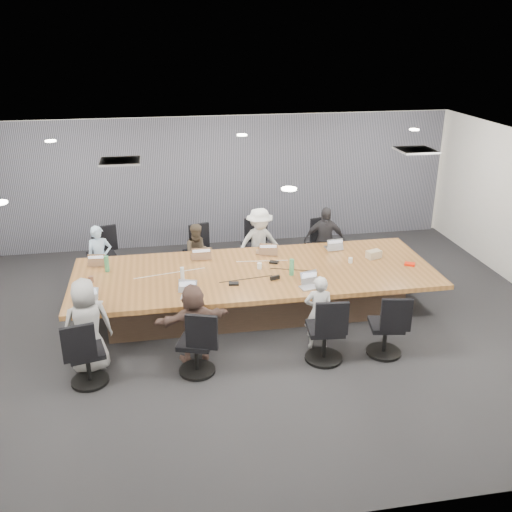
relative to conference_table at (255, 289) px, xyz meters
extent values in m
cube|color=#262528|center=(0.00, -0.50, -0.40)|extent=(10.00, 8.00, 0.00)
cube|color=white|center=(0.00, -0.50, 2.40)|extent=(10.00, 8.00, 0.00)
cube|color=silver|center=(0.00, 3.50, 1.00)|extent=(10.00, 0.00, 2.80)
cube|color=silver|center=(0.00, -4.50, 1.00)|extent=(10.00, 0.00, 2.80)
cube|color=slate|center=(0.00, 3.42, 1.00)|extent=(9.80, 0.04, 2.80)
cube|color=#4E392C|center=(0.00, 0.00, -0.07)|extent=(4.80, 1.40, 0.66)
cube|color=#9B6430|center=(0.00, 0.00, 0.30)|extent=(6.00, 2.20, 0.08)
imported|color=#ABCEED|center=(-2.63, 1.35, 0.21)|extent=(0.50, 0.38, 1.22)
cube|color=#8C6647|center=(-2.63, 0.80, 0.35)|extent=(0.30, 0.22, 0.02)
imported|color=#4E4233|center=(-0.84, 1.35, 0.18)|extent=(0.62, 0.51, 1.16)
cube|color=#8C6647|center=(-0.84, 0.80, 0.35)|extent=(0.35, 0.24, 0.02)
imported|color=silver|center=(0.32, 1.35, 0.30)|extent=(0.98, 0.67, 1.40)
cube|color=#8C6647|center=(0.32, 0.80, 0.35)|extent=(0.37, 0.29, 0.02)
imported|color=#2C2C2F|center=(1.60, 1.35, 0.28)|extent=(0.84, 0.46, 1.36)
cube|color=#B2B2B7|center=(1.60, 0.80, 0.35)|extent=(0.30, 0.22, 0.02)
imported|color=gray|center=(-2.59, -1.35, 0.29)|extent=(0.75, 0.56, 1.38)
cube|color=#B2B2B7|center=(-2.59, -0.80, 0.35)|extent=(0.36, 0.29, 0.02)
imported|color=brown|center=(-1.13, -1.35, 0.19)|extent=(1.14, 0.53, 1.19)
cube|color=#B2B2B7|center=(-1.13, -0.80, 0.35)|extent=(0.32, 0.25, 0.02)
imported|color=#B2B2B2|center=(0.72, -1.35, 0.19)|extent=(0.47, 0.36, 1.18)
cube|color=#B2B2B7|center=(0.72, -0.80, 0.35)|extent=(0.32, 0.25, 0.02)
cylinder|color=#429A61|center=(-2.42, 0.42, 0.48)|extent=(0.10, 0.10, 0.27)
cylinder|color=#429A61|center=(0.56, -0.26, 0.48)|extent=(0.08, 0.08, 0.28)
cylinder|color=silver|center=(-1.21, -0.14, 0.45)|extent=(0.08, 0.08, 0.21)
cylinder|color=white|center=(0.09, 0.09, 0.39)|extent=(0.09, 0.09, 0.10)
cylinder|color=white|center=(1.69, 0.07, 0.38)|extent=(0.07, 0.07, 0.09)
cylinder|color=brown|center=(-2.65, 0.02, 0.39)|extent=(0.08, 0.08, 0.10)
cube|color=black|center=(-0.42, -0.47, 0.35)|extent=(0.17, 0.12, 0.03)
cube|color=black|center=(0.38, 0.28, 0.35)|extent=(0.18, 0.15, 0.03)
cube|color=black|center=(0.26, -0.39, 0.37)|extent=(0.17, 0.09, 0.06)
cube|color=tan|center=(2.16, 0.20, 0.41)|extent=(0.29, 0.23, 0.14)
cube|color=red|center=(2.65, -0.21, 0.36)|extent=(0.21, 0.19, 0.04)
camera|label=1|loc=(-1.51, -8.58, 4.13)|focal=40.00mm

